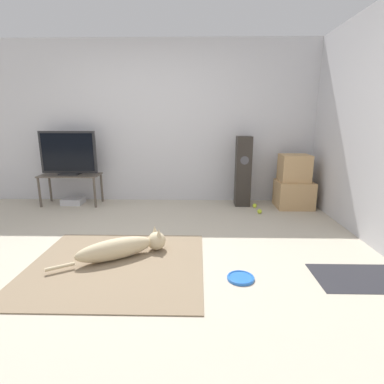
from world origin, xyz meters
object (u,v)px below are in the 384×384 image
at_px(dog, 124,247).
at_px(floor_speaker, 243,172).
at_px(frisbee, 241,278).
at_px(tennis_ball_near_speaker, 260,211).
at_px(game_console, 73,201).
at_px(cardboard_box_lower, 294,194).
at_px(cardboard_box_upper, 294,168).
at_px(tv, 68,153).
at_px(tennis_ball_by_boxes, 255,206).
at_px(tv_stand, 71,179).

height_order(dog, floor_speaker, floor_speaker).
relative_size(dog, frisbee, 4.29).
bearing_deg(tennis_ball_near_speaker, game_console, 171.36).
relative_size(cardboard_box_lower, floor_speaker, 0.49).
relative_size(cardboard_box_upper, tv, 0.49).
height_order(tennis_ball_by_boxes, game_console, game_console).
height_order(tv, tennis_ball_by_boxes, tv).
relative_size(cardboard_box_upper, floor_speaker, 0.40).
bearing_deg(game_console, tennis_ball_near_speaker, -8.64).
xyz_separation_m(frisbee, cardboard_box_upper, (1.10, 2.22, 0.60)).
xyz_separation_m(tv_stand, tv, (-0.00, 0.00, 0.40)).
bearing_deg(tv, floor_speaker, 0.21).
xyz_separation_m(frisbee, tv, (-2.40, 2.29, 0.81)).
relative_size(frisbee, tv_stand, 0.26).
relative_size(tv, game_console, 2.74).
relative_size(frisbee, cardboard_box_lower, 0.44).
relative_size(cardboard_box_lower, tv, 0.61).
bearing_deg(tv_stand, frisbee, -43.58).
bearing_deg(floor_speaker, tv_stand, -179.73).
bearing_deg(tennis_ball_by_boxes, tennis_ball_near_speaker, -86.82).
height_order(floor_speaker, tv, tv).
height_order(tv_stand, tennis_ball_near_speaker, tv_stand).
bearing_deg(frisbee, cardboard_box_upper, 63.68).
xyz_separation_m(cardboard_box_upper, tv, (-3.50, 0.07, 0.21)).
distance_m(frisbee, game_console, 3.33).
relative_size(tv_stand, game_console, 2.88).
height_order(cardboard_box_upper, game_console, cardboard_box_upper).
xyz_separation_m(dog, tennis_ball_near_speaker, (1.63, 1.47, -0.08)).
distance_m(cardboard_box_upper, tennis_ball_by_boxes, 0.83).
bearing_deg(tennis_ball_near_speaker, cardboard_box_upper, 32.41).
distance_m(cardboard_box_lower, cardboard_box_upper, 0.41).
distance_m(frisbee, cardboard_box_lower, 2.47).
bearing_deg(tennis_ball_near_speaker, tv, 171.62).
bearing_deg(floor_speaker, dog, -126.73).
bearing_deg(cardboard_box_upper, dog, -140.13).
xyz_separation_m(floor_speaker, tv, (-2.73, -0.01, 0.28)).
relative_size(frisbee, cardboard_box_upper, 0.54).
bearing_deg(cardboard_box_lower, game_console, 178.34).
distance_m(dog, tennis_ball_near_speaker, 2.20).
bearing_deg(game_console, floor_speaker, -0.08).
height_order(cardboard_box_lower, tv_stand, tv_stand).
xyz_separation_m(tv, game_console, (0.00, 0.01, -0.77)).
distance_m(cardboard_box_upper, game_console, 3.55).
height_order(frisbee, tv_stand, tv_stand).
xyz_separation_m(cardboard_box_lower, cardboard_box_upper, (-0.02, 0.02, 0.41)).
height_order(cardboard_box_upper, tv, tv).
xyz_separation_m(frisbee, cardboard_box_lower, (1.11, 2.20, 0.19)).
xyz_separation_m(frisbee, floor_speaker, (0.33, 2.30, 0.53)).
distance_m(dog, tv, 2.41).
xyz_separation_m(cardboard_box_upper, floor_speaker, (-0.77, 0.08, -0.07)).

